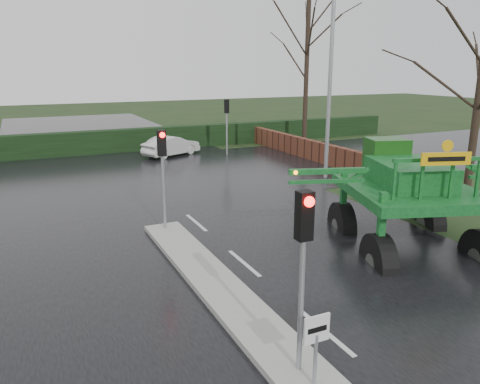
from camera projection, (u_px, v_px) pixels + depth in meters
name	position (u px, v px, depth m)	size (l,w,h in m)	color
ground	(325.00, 332.00, 10.01)	(140.00, 140.00, 0.00)	black
road_main	(179.00, 208.00, 18.74)	(14.00, 80.00, 0.02)	black
road_cross	(142.00, 177.00, 23.98)	(80.00, 12.00, 0.02)	black
median_island	(215.00, 284.00, 12.07)	(1.20, 10.00, 0.16)	gray
hedge_row	(112.00, 141.00, 30.77)	(44.00, 0.90, 1.50)	black
brick_wall	(314.00, 151.00, 28.16)	(0.40, 20.00, 1.20)	#592D1E
keep_left_sign	(316.00, 339.00, 7.89)	(0.50, 0.07, 1.35)	gray
traffic_signal_near	(304.00, 245.00, 7.92)	(0.26, 0.33, 3.52)	gray
traffic_signal_mid	(162.00, 158.00, 15.34)	(0.26, 0.33, 3.52)	gray
traffic_signal_far	(227.00, 114.00, 29.49)	(0.26, 0.33, 3.52)	gray
street_light_right	(326.00, 56.00, 22.31)	(3.85, 0.30, 10.00)	gray
tree_right_far	(307.00, 52.00, 32.02)	(7.00, 7.00, 12.05)	black
crop_sprayer	(381.00, 191.00, 13.14)	(7.68, 5.92, 4.50)	black
white_sedan	(172.00, 156.00, 29.79)	(1.35, 3.86, 1.27)	silver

